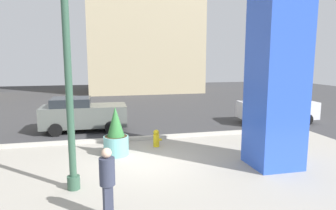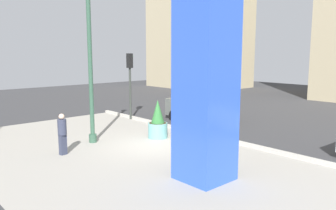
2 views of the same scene
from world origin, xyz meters
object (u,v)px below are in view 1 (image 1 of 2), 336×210
object	(u,v)px
car_curb_west	(276,109)
pedestrian_by_curb	(107,180)
lamp_post	(68,64)
potted_plant_near_left	(116,136)
fire_hydrant	(156,138)
art_pillar_blue	(277,75)
car_passing_lane	(83,114)

from	to	relation	value
car_curb_west	pedestrian_by_curb	xyz separation A→B (m)	(-9.95, -8.63, 0.13)
lamp_post	potted_plant_near_left	bearing A→B (deg)	63.93
potted_plant_near_left	fire_hydrant	world-z (taller)	potted_plant_near_left
potted_plant_near_left	pedestrian_by_curb	distance (m)	4.79
lamp_post	art_pillar_blue	distance (m)	6.69
art_pillar_blue	potted_plant_near_left	xyz separation A→B (m)	(-5.27, 2.42, -2.40)
potted_plant_near_left	fire_hydrant	bearing A→B (deg)	22.91
potted_plant_near_left	lamp_post	bearing A→B (deg)	-116.07
potted_plant_near_left	fire_hydrant	size ratio (longest dim) A/B	2.55
car_passing_lane	car_curb_west	xyz separation A→B (m)	(10.88, -0.58, -0.04)
lamp_post	pedestrian_by_curb	size ratio (longest dim) A/B	4.24
fire_hydrant	car_passing_lane	world-z (taller)	car_passing_lane
potted_plant_near_left	car_passing_lane	bearing A→B (deg)	107.63
art_pillar_blue	fire_hydrant	bearing A→B (deg)	138.20
art_pillar_blue	potted_plant_near_left	distance (m)	6.28
potted_plant_near_left	art_pillar_blue	bearing A→B (deg)	-24.69
art_pillar_blue	pedestrian_by_curb	bearing A→B (deg)	-157.94
art_pillar_blue	car_curb_west	size ratio (longest dim) A/B	1.43
fire_hydrant	art_pillar_blue	bearing A→B (deg)	-41.80
car_passing_lane	pedestrian_by_curb	distance (m)	9.26
art_pillar_blue	pedestrian_by_curb	size ratio (longest dim) A/B	3.66
potted_plant_near_left	pedestrian_by_curb	xyz separation A→B (m)	(-0.49, -4.76, 0.19)
art_pillar_blue	potted_plant_near_left	world-z (taller)	art_pillar_blue
car_passing_lane	pedestrian_by_curb	xyz separation A→B (m)	(0.93, -9.21, 0.09)
fire_hydrant	pedestrian_by_curb	xyz separation A→B (m)	(-2.23, -5.49, 0.60)
fire_hydrant	pedestrian_by_curb	world-z (taller)	pedestrian_by_curb
art_pillar_blue	car_passing_lane	size ratio (longest dim) A/B	1.48
lamp_post	art_pillar_blue	size ratio (longest dim) A/B	1.16
pedestrian_by_curb	car_passing_lane	bearing A→B (deg)	95.76
fire_hydrant	pedestrian_by_curb	size ratio (longest dim) A/B	0.43
car_curb_west	fire_hydrant	bearing A→B (deg)	-157.93
potted_plant_near_left	fire_hydrant	xyz separation A→B (m)	(1.74, 0.74, -0.41)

